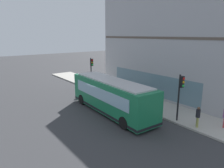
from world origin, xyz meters
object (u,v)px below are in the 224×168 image
city_bus_nearside (111,96)px  fire_hydrant (142,95)px  traffic_light_near_corner (181,89)px  newspaper_vending_box (99,84)px  pedestrian_by_light_pole (109,86)px  traffic_light_down_block (91,67)px  pedestrian_near_building_entrance (198,116)px

city_bus_nearside → fire_hydrant: (4.90, 0.88, -1.04)m
city_bus_nearside → traffic_light_near_corner: bearing=-59.8°
fire_hydrant → newspaper_vending_box: 6.80m
traffic_light_near_corner → fire_hydrant: (1.93, 5.99, -2.29)m
city_bus_nearside → pedestrian_by_light_pole: 6.07m
traffic_light_down_block → newspaper_vending_box: size_ratio=4.36×
traffic_light_near_corner → pedestrian_by_light_pole: traffic_light_near_corner is taller
traffic_light_near_corner → fire_hydrant: 6.70m
traffic_light_near_corner → fire_hydrant: traffic_light_near_corner is taller
traffic_light_down_block → pedestrian_near_building_entrance: 14.94m
newspaper_vending_box → fire_hydrant: bearing=-80.6°
traffic_light_near_corner → pedestrian_near_building_entrance: traffic_light_near_corner is taller
newspaper_vending_box → traffic_light_near_corner: bearing=-93.7°
traffic_light_near_corner → newspaper_vending_box: traffic_light_near_corner is taller
city_bus_nearside → traffic_light_down_block: traffic_light_down_block is taller
traffic_light_down_block → traffic_light_near_corner: bearing=-90.3°
city_bus_nearside → newspaper_vending_box: 8.53m
city_bus_nearside → pedestrian_by_light_pole: size_ratio=6.54×
pedestrian_by_light_pole → newspaper_vending_box: 2.70m
pedestrian_near_building_entrance → newspaper_vending_box: bearing=87.4°
traffic_light_down_block → city_bus_nearside: bearing=-110.4°
city_bus_nearside → newspaper_vending_box: size_ratio=11.27×
pedestrian_near_building_entrance → newspaper_vending_box: size_ratio=1.78×
city_bus_nearside → fire_hydrant: bearing=10.2°
city_bus_nearside → pedestrian_near_building_entrance: city_bus_nearside is taller
pedestrian_by_light_pole → pedestrian_near_building_entrance: size_ratio=0.97×
pedestrian_by_light_pole → traffic_light_down_block: bearing=97.9°
traffic_light_near_corner → newspaper_vending_box: size_ratio=4.22×
city_bus_nearside → traffic_light_near_corner: (2.97, -5.11, 1.25)m
pedestrian_by_light_pole → newspaper_vending_box: size_ratio=1.73×
fire_hydrant → pedestrian_near_building_entrance: 7.77m
city_bus_nearside → pedestrian_near_building_entrance: 7.37m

